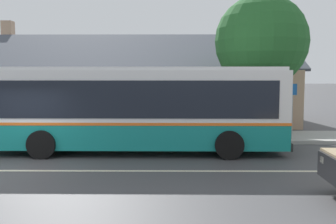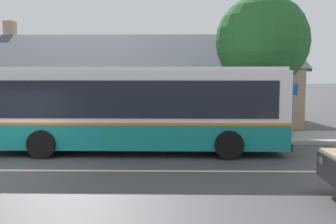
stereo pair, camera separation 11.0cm
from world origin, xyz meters
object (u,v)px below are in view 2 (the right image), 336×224
Objects in this scene: transit_bus at (134,107)px; bench_by_building at (9,127)px; bus_stop_sign at (293,105)px; bench_down_street at (95,127)px; street_tree_primary at (262,42)px.

transit_bus is 6.75m from bench_by_building.
bench_by_building is at bearing 176.49° from bus_stop_sign.
bench_by_building and bench_down_street have the same top height.
street_tree_primary reaches higher than bus_stop_sign.
street_tree_primary is (11.72, 1.25, 3.94)m from bench_by_building.
bus_stop_sign is at bearing -3.51° from bench_by_building.
transit_bus is 6.94m from bus_stop_sign.
bench_down_street is 0.73× the size of bus_stop_sign.
transit_bus is at bearing -25.51° from bench_by_building.
bench_down_street is at bearing -169.41° from street_tree_primary.
street_tree_primary is (5.71, 4.11, 2.80)m from transit_bus.
street_tree_primary reaches higher than bench_down_street.
bus_stop_sign is (0.91, -2.02, -2.87)m from street_tree_primary.
street_tree_primary is (7.76, 1.45, 3.94)m from bench_down_street.
bench_down_street is at bearing -2.95° from bench_by_building.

